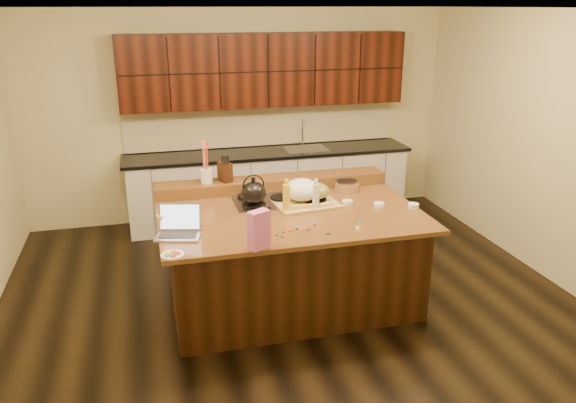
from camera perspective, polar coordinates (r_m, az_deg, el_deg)
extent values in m
cube|color=black|center=(5.58, 0.13, -9.95)|extent=(5.50, 5.00, 0.01)
cube|color=silver|center=(4.86, 0.16, 19.11)|extent=(5.50, 5.00, 0.01)
cube|color=beige|center=(7.44, -4.85, 8.65)|extent=(5.50, 0.01, 2.70)
cube|color=beige|center=(2.88, 13.19, -9.83)|extent=(5.50, 0.01, 2.70)
cube|color=beige|center=(6.32, 25.16, 4.95)|extent=(0.01, 5.00, 2.70)
cube|color=black|center=(5.37, 0.14, -5.81)|extent=(2.22, 1.42, 0.88)
cube|color=black|center=(5.20, 0.14, -1.22)|extent=(2.40, 1.60, 0.04)
cube|color=black|center=(5.81, -1.62, 1.87)|extent=(2.40, 0.30, 0.12)
cube|color=gray|center=(5.46, -0.66, 0.10)|extent=(0.92, 0.52, 0.02)
cylinder|color=black|center=(5.51, -4.02, 0.49)|extent=(0.22, 0.22, 0.03)
cylinder|color=black|center=(5.65, 1.97, 0.99)|extent=(0.22, 0.22, 0.03)
cylinder|color=black|center=(5.27, -3.49, -0.39)|extent=(0.22, 0.22, 0.03)
cylinder|color=black|center=(5.41, 2.75, 0.15)|extent=(0.22, 0.22, 0.03)
cylinder|color=black|center=(5.45, -0.67, 0.32)|extent=(0.22, 0.22, 0.03)
cube|color=silver|center=(7.40, -1.91, 1.45)|extent=(3.60, 0.62, 0.90)
cube|color=black|center=(7.27, -1.95, 4.98)|extent=(3.70, 0.66, 0.04)
cube|color=gray|center=(7.39, 1.85, 5.33)|extent=(0.55, 0.42, 0.01)
cylinder|color=gray|center=(7.52, 1.47, 7.03)|extent=(0.02, 0.02, 0.36)
cube|color=black|center=(7.23, -2.32, 13.20)|extent=(3.60, 0.34, 0.90)
cube|color=beige|center=(7.50, -2.50, 7.62)|extent=(3.60, 0.03, 0.50)
ellipsoid|color=black|center=(5.23, -3.51, 0.88)|extent=(0.24, 0.24, 0.21)
ellipsoid|color=olive|center=(5.38, 2.77, 1.09)|extent=(0.34, 0.34, 0.15)
cube|color=#B7B7BC|center=(4.71, -11.09, -3.46)|extent=(0.41, 0.33, 0.02)
cube|color=black|center=(4.71, -11.10, -3.34)|extent=(0.33, 0.21, 0.00)
cube|color=#B7B7BC|center=(4.78, -10.92, -1.50)|extent=(0.36, 0.16, 0.23)
cube|color=silver|center=(4.77, -10.94, -1.53)|extent=(0.33, 0.13, 0.20)
cylinder|color=yellow|center=(5.11, -0.15, 0.28)|extent=(0.07, 0.07, 0.27)
cylinder|color=silver|center=(5.20, 2.85, 0.46)|extent=(0.07, 0.07, 0.25)
cube|color=tan|center=(5.34, 1.89, -0.27)|extent=(0.63, 0.49, 0.03)
ellipsoid|color=white|center=(5.37, 1.42, 1.21)|extent=(0.34, 0.34, 0.21)
cube|color=#EDD872|center=(5.18, 1.19, -0.55)|extent=(0.13, 0.03, 0.03)
cube|color=#EDD872|center=(5.21, 2.55, -0.43)|extent=(0.13, 0.03, 0.03)
cube|color=#EDD872|center=(5.25, 3.88, -0.31)|extent=(0.13, 0.03, 0.03)
cylinder|color=gray|center=(5.35, 3.27, -0.02)|extent=(0.22, 0.09, 0.01)
cylinder|color=white|center=(5.35, 9.23, -0.36)|extent=(0.13, 0.13, 0.04)
cylinder|color=white|center=(5.39, 12.62, -0.43)|extent=(0.11, 0.11, 0.04)
cylinder|color=white|center=(5.38, 6.06, -0.12)|extent=(0.12, 0.12, 0.04)
cylinder|color=#996B3F|center=(5.77, 6.00, 1.49)|extent=(0.31, 0.31, 0.09)
cone|color=silver|center=(4.92, 7.15, -1.89)|extent=(0.08, 0.08, 0.07)
cube|color=#D263AA|center=(4.37, -2.97, -2.88)|extent=(0.19, 0.16, 0.31)
cylinder|color=white|center=(4.38, -11.66, -5.33)|extent=(0.20, 0.20, 0.01)
cube|color=gold|center=(4.85, -12.58, -2.11)|extent=(0.11, 0.09, 0.14)
cylinder|color=white|center=(5.67, -8.28, 2.59)|extent=(0.14, 0.14, 0.14)
cube|color=black|center=(5.68, -6.41, 2.99)|extent=(0.14, 0.18, 0.19)
ellipsoid|color=red|center=(4.69, 4.15, -3.21)|extent=(0.02, 0.02, 0.02)
ellipsoid|color=#198C26|center=(4.77, 0.92, -2.78)|extent=(0.02, 0.02, 0.02)
ellipsoid|color=red|center=(4.70, -0.42, -3.11)|extent=(0.02, 0.02, 0.02)
ellipsoid|color=#198C26|center=(4.68, 4.03, -3.26)|extent=(0.02, 0.02, 0.02)
ellipsoid|color=red|center=(4.75, 2.08, -2.86)|extent=(0.02, 0.02, 0.02)
ellipsoid|color=#198C26|center=(4.65, -1.16, -3.39)|extent=(0.02, 0.02, 0.02)
ellipsoid|color=red|center=(4.73, 0.23, -2.99)|extent=(0.02, 0.02, 0.02)
ellipsoid|color=#198C26|center=(4.62, -0.56, -3.54)|extent=(0.02, 0.02, 0.02)
ellipsoid|color=red|center=(4.86, 2.73, -2.37)|extent=(0.02, 0.02, 0.02)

